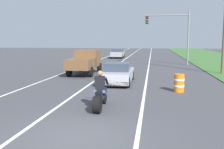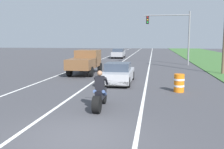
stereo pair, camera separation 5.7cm
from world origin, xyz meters
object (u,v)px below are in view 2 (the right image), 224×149
object	(u,v)px
traffic_light_mast_near	(175,29)
construction_barrel_nearest	(179,83)
motorcycle_with_rider	(100,95)
distant_car_far_ahead	(118,53)
sports_car_silver	(118,74)
pickup_truck_left_lane_brown	(85,61)

from	to	relation	value
traffic_light_mast_near	construction_barrel_nearest	distance (m)	16.24
motorcycle_with_rider	construction_barrel_nearest	size ratio (longest dim) A/B	2.21
motorcycle_with_rider	distant_car_far_ahead	bearing A→B (deg)	96.29
traffic_light_mast_near	sports_car_silver	bearing A→B (deg)	-108.75
sports_car_silver	construction_barrel_nearest	distance (m)	4.42
pickup_truck_left_lane_brown	distant_car_far_ahead	bearing A→B (deg)	89.48
motorcycle_with_rider	traffic_light_mast_near	distance (m)	20.80
traffic_light_mast_near	distant_car_far_ahead	distance (m)	13.08
construction_barrel_nearest	pickup_truck_left_lane_brown	bearing A→B (deg)	137.22
pickup_truck_left_lane_brown	traffic_light_mast_near	bearing A→B (deg)	49.60
pickup_truck_left_lane_brown	distant_car_far_ahead	xyz separation A→B (m)	(0.18, 19.32, -0.33)
motorcycle_with_rider	construction_barrel_nearest	distance (m)	5.52
sports_car_silver	traffic_light_mast_near	bearing A→B (deg)	71.25
traffic_light_mast_near	distant_car_far_ahead	xyz separation A→B (m)	(-7.73, 10.03, -3.26)
pickup_truck_left_lane_brown	traffic_light_mast_near	world-z (taller)	traffic_light_mast_near
sports_car_silver	traffic_light_mast_near	xyz separation A→B (m)	(4.56, 13.43, 3.40)
pickup_truck_left_lane_brown	distant_car_far_ahead	size ratio (longest dim) A/B	1.20
traffic_light_mast_near	pickup_truck_left_lane_brown	bearing A→B (deg)	-130.40
motorcycle_with_rider	traffic_light_mast_near	bearing A→B (deg)	77.55
distant_car_far_ahead	sports_car_silver	bearing A→B (deg)	-82.30
pickup_truck_left_lane_brown	construction_barrel_nearest	distance (m)	9.64
motorcycle_with_rider	pickup_truck_left_lane_brown	world-z (taller)	pickup_truck_left_lane_brown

